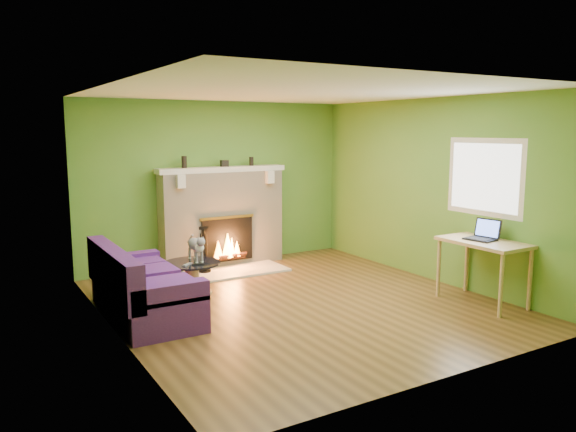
% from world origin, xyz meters
% --- Properties ---
extents(floor, '(5.00, 5.00, 0.00)m').
position_xyz_m(floor, '(0.00, 0.00, 0.00)').
color(floor, '#543618').
rests_on(floor, ground).
extents(ceiling, '(5.00, 5.00, 0.00)m').
position_xyz_m(ceiling, '(0.00, 0.00, 2.60)').
color(ceiling, white).
rests_on(ceiling, wall_back).
extents(wall_back, '(5.00, 0.00, 5.00)m').
position_xyz_m(wall_back, '(0.00, 2.50, 1.30)').
color(wall_back, '#4B822A').
rests_on(wall_back, floor).
extents(wall_front, '(5.00, 0.00, 5.00)m').
position_xyz_m(wall_front, '(0.00, -2.50, 1.30)').
color(wall_front, '#4B822A').
rests_on(wall_front, floor).
extents(wall_left, '(0.00, 5.00, 5.00)m').
position_xyz_m(wall_left, '(-2.25, 0.00, 1.30)').
color(wall_left, '#4B822A').
rests_on(wall_left, floor).
extents(wall_right, '(0.00, 5.00, 5.00)m').
position_xyz_m(wall_right, '(2.25, 0.00, 1.30)').
color(wall_right, '#4B822A').
rests_on(wall_right, floor).
extents(window_frame, '(0.00, 1.20, 1.20)m').
position_xyz_m(window_frame, '(2.24, -0.90, 1.55)').
color(window_frame, silver).
rests_on(window_frame, wall_right).
extents(window_pane, '(0.00, 1.06, 1.06)m').
position_xyz_m(window_pane, '(2.23, -0.90, 1.55)').
color(window_pane, white).
rests_on(window_pane, wall_right).
extents(fireplace, '(2.10, 0.46, 1.58)m').
position_xyz_m(fireplace, '(0.00, 2.32, 0.77)').
color(fireplace, beige).
rests_on(fireplace, floor).
extents(hearth, '(1.50, 0.75, 0.03)m').
position_xyz_m(hearth, '(0.00, 1.80, 0.01)').
color(hearth, beige).
rests_on(hearth, floor).
extents(mantel, '(2.10, 0.28, 0.08)m').
position_xyz_m(mantel, '(0.00, 2.30, 1.54)').
color(mantel, beige).
rests_on(mantel, fireplace).
extents(sofa, '(0.87, 1.86, 0.83)m').
position_xyz_m(sofa, '(-1.86, 0.50, 0.32)').
color(sofa, '#491B68').
rests_on(sofa, floor).
extents(coffee_table, '(0.75, 0.75, 0.42)m').
position_xyz_m(coffee_table, '(-1.01, 1.06, 0.24)').
color(coffee_table, tan).
rests_on(coffee_table, floor).
extents(desk, '(0.63, 1.08, 0.80)m').
position_xyz_m(desk, '(1.95, -1.19, 0.70)').
color(desk, tan).
rests_on(desk, floor).
extents(cat, '(0.25, 0.59, 0.36)m').
position_xyz_m(cat, '(-0.93, 1.11, 0.61)').
color(cat, slate).
rests_on(cat, coffee_table).
extents(remote_silver, '(0.16, 0.14, 0.02)m').
position_xyz_m(remote_silver, '(-1.11, 0.94, 0.43)').
color(remote_silver, gray).
rests_on(remote_silver, coffee_table).
extents(remote_black, '(0.17, 0.09, 0.02)m').
position_xyz_m(remote_black, '(-0.99, 0.88, 0.43)').
color(remote_black, black).
rests_on(remote_black, coffee_table).
extents(laptop, '(0.35, 0.39, 0.26)m').
position_xyz_m(laptop, '(1.93, -1.14, 0.93)').
color(laptop, black).
rests_on(laptop, desk).
extents(fire_tools, '(0.19, 0.19, 0.70)m').
position_xyz_m(fire_tools, '(-0.47, 1.95, 0.38)').
color(fire_tools, black).
rests_on(fire_tools, hearth).
extents(mantel_vase_left, '(0.08, 0.08, 0.18)m').
position_xyz_m(mantel_vase_left, '(-0.61, 2.33, 1.67)').
color(mantel_vase_left, black).
rests_on(mantel_vase_left, mantel).
extents(mantel_vase_right, '(0.07, 0.07, 0.14)m').
position_xyz_m(mantel_vase_right, '(0.53, 2.33, 1.65)').
color(mantel_vase_right, black).
rests_on(mantel_vase_right, mantel).
extents(mantel_box, '(0.12, 0.08, 0.10)m').
position_xyz_m(mantel_box, '(0.05, 2.33, 1.63)').
color(mantel_box, black).
rests_on(mantel_box, mantel).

